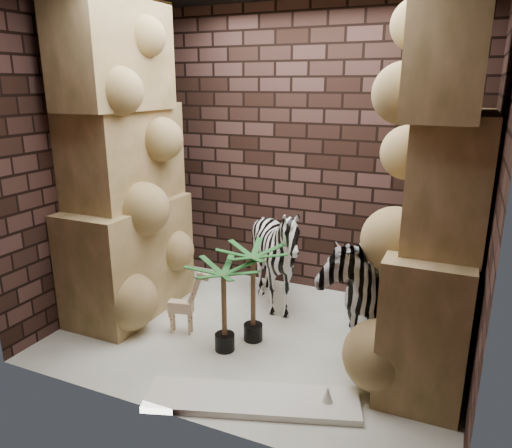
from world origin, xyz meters
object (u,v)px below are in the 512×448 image
at_px(zebra_right, 353,274).
at_px(palm_front, 253,294).
at_px(zebra_left, 276,261).
at_px(surfboard, 252,400).
at_px(giraffe_toy, 180,300).
at_px(palm_back, 224,307).

relative_size(zebra_right, palm_front, 1.49).
distance_m(zebra_right, zebra_left, 0.93).
distance_m(palm_front, surfboard, 0.99).
bearing_deg(zebra_left, palm_front, -80.56).
distance_m(zebra_left, palm_front, 0.65).
bearing_deg(giraffe_toy, palm_front, 0.19).
relative_size(palm_front, palm_back, 1.11).
height_order(giraffe_toy, palm_front, palm_front).
height_order(zebra_right, zebra_left, zebra_right).
xyz_separation_m(zebra_right, zebra_left, (-0.84, 0.37, -0.15)).
xyz_separation_m(zebra_left, palm_back, (-0.11, -0.90, -0.12)).
height_order(palm_back, surfboard, palm_back).
distance_m(zebra_left, palm_back, 0.92).
distance_m(giraffe_toy, palm_back, 0.52).
distance_m(palm_back, surfboard, 0.85).
xyz_separation_m(palm_back, surfboard, (0.51, -0.56, -0.38)).
height_order(zebra_right, giraffe_toy, zebra_right).
bearing_deg(palm_back, zebra_right, 29.08).
bearing_deg(surfboard, zebra_left, 86.73).
distance_m(zebra_right, surfboard, 1.34).
bearing_deg(palm_front, surfboard, -66.45).
distance_m(zebra_right, palm_front, 0.87).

